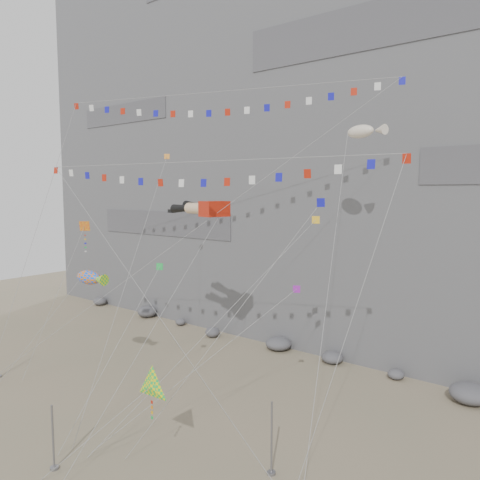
% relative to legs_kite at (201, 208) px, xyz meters
% --- Properties ---
extents(ground, '(120.00, 120.00, 0.00)m').
position_rel_legs_kite_xyz_m(ground, '(0.40, -6.16, -14.60)').
color(ground, gray).
rests_on(ground, ground).
extents(cliff, '(80.00, 28.00, 50.00)m').
position_rel_legs_kite_xyz_m(cliff, '(0.40, 25.84, 10.40)').
color(cliff, slate).
rests_on(cliff, ground).
extents(talus_boulders, '(60.00, 3.00, 1.20)m').
position_rel_legs_kite_xyz_m(talus_boulders, '(0.40, 10.84, -14.00)').
color(talus_boulders, '#5C5C61').
rests_on(talus_boulders, ground).
extents(anchor_pole_center, '(0.12, 0.12, 3.87)m').
position_rel_legs_kite_xyz_m(anchor_pole_center, '(1.54, -14.24, -12.66)').
color(anchor_pole_center, slate).
rests_on(anchor_pole_center, ground).
extents(anchor_pole_right, '(0.12, 0.12, 4.28)m').
position_rel_legs_kite_xyz_m(anchor_pole_right, '(11.66, -6.90, -12.46)').
color(anchor_pole_right, slate).
rests_on(anchor_pole_right, ground).
extents(legs_kite, '(7.65, 16.89, 20.71)m').
position_rel_legs_kite_xyz_m(legs_kite, '(0.00, 0.00, 0.00)').
color(legs_kite, '#B61E0B').
rests_on(legs_kite, ground).
extents(flag_banner_upper, '(28.11, 17.23, 30.83)m').
position_rel_legs_kite_xyz_m(flag_banner_upper, '(0.27, 1.80, 9.35)').
color(flag_banner_upper, '#B61E0B').
rests_on(flag_banner_upper, ground).
extents(flag_banner_lower, '(28.47, 6.80, 21.71)m').
position_rel_legs_kite_xyz_m(flag_banner_lower, '(2.75, -3.83, 3.39)').
color(flag_banner_lower, '#B61E0B').
rests_on(flag_banner_lower, ground).
extents(harlequin_kite, '(1.96, 7.30, 14.19)m').
position_rel_legs_kite_xyz_m(harlequin_kite, '(-11.93, -2.85, -1.85)').
color(harlequin_kite, red).
rests_on(harlequin_kite, ground).
extents(fish_windsock, '(7.32, 6.28, 11.69)m').
position_rel_legs_kite_xyz_m(fish_windsock, '(-7.51, -5.52, -5.70)').
color(fish_windsock, orange).
rests_on(fish_windsock, ground).
extents(delta_kite, '(5.63, 4.68, 7.94)m').
position_rel_legs_kite_xyz_m(delta_kite, '(6.26, -10.96, -9.50)').
color(delta_kite, yellow).
rests_on(delta_kite, ground).
extents(blimp_windsock, '(5.59, 15.32, 24.99)m').
position_rel_legs_kite_xyz_m(blimp_windsock, '(10.98, 5.46, 5.69)').
color(blimp_windsock, '#F3E1C7').
rests_on(blimp_windsock, ground).
extents(small_kite_a, '(6.42, 14.40, 24.17)m').
position_rel_legs_kite_xyz_m(small_kite_a, '(-5.17, 0.97, 3.88)').
color(small_kite_a, orange).
rests_on(small_kite_a, ground).
extents(small_kite_b, '(8.29, 11.83, 16.49)m').
position_rel_legs_kite_xyz_m(small_kite_b, '(9.32, -1.01, -5.41)').
color(small_kite_b, purple).
rests_on(small_kite_b, ground).
extents(small_kite_c, '(1.11, 9.53, 13.70)m').
position_rel_legs_kite_xyz_m(small_kite_c, '(0.02, -4.68, -4.32)').
color(small_kite_c, green).
rests_on(small_kite_c, ground).
extents(small_kite_d, '(8.31, 14.36, 20.97)m').
position_rel_legs_kite_xyz_m(small_kite_d, '(9.57, 1.03, -0.88)').
color(small_kite_d, gold).
rests_on(small_kite_d, ground).
extents(small_kite_e, '(8.26, 10.34, 19.55)m').
position_rel_legs_kite_xyz_m(small_kite_e, '(11.46, -1.66, 0.41)').
color(small_kite_e, '#1514B4').
rests_on(small_kite_e, ground).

